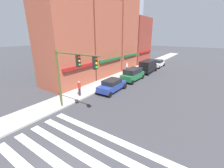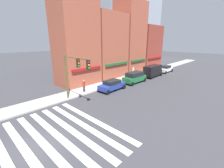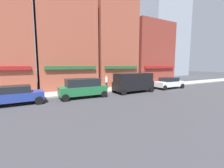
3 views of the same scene
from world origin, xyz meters
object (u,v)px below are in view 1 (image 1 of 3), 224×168
object	(u,v)px
sedan_white	(158,63)
pedestrian_red_jacket	(79,88)
traffic_signal	(72,69)
pedestrian_white_shirt	(127,67)
van_black	(148,66)
suv_green	(133,74)
sedan_blue	(112,85)

from	to	relation	value
sedan_white	pedestrian_red_jacket	distance (m)	22.26
traffic_signal	pedestrian_white_shirt	xyz separation A→B (m)	(16.90, 3.76, -3.09)
pedestrian_red_jacket	van_black	bearing A→B (deg)	148.16
pedestrian_red_jacket	pedestrian_white_shirt	distance (m)	14.01
van_black	sedan_white	distance (m)	6.31
traffic_signal	van_black	size ratio (longest dim) A/B	1.13
pedestrian_white_shirt	suv_green	bearing A→B (deg)	90.79
van_black	pedestrian_white_shirt	world-z (taller)	van_black
sedan_blue	pedestrian_white_shirt	xyz separation A→B (m)	(10.38, 3.52, 0.23)
sedan_white	pedestrian_white_shirt	bearing A→B (deg)	156.26
sedan_blue	sedan_white	size ratio (longest dim) A/B	1.01
traffic_signal	sedan_white	size ratio (longest dim) A/B	1.29
suv_green	pedestrian_white_shirt	xyz separation A→B (m)	(4.50, 3.52, 0.04)
suv_green	sedan_white	distance (m)	12.70
traffic_signal	sedan_blue	bearing A→B (deg)	2.16
van_black	sedan_white	bearing A→B (deg)	-1.42
sedan_white	pedestrian_red_jacket	xyz separation A→B (m)	(-22.15, 2.19, 0.23)
sedan_blue	pedestrian_white_shirt	world-z (taller)	pedestrian_white_shirt
suv_green	sedan_white	bearing A→B (deg)	1.64
sedan_blue	van_black	distance (m)	12.30
pedestrian_white_shirt	pedestrian_red_jacket	bearing A→B (deg)	58.20
traffic_signal	suv_green	size ratio (longest dim) A/B	1.20
traffic_signal	pedestrian_red_jacket	bearing A→B (deg)	39.54
traffic_signal	pedestrian_white_shirt	bearing A→B (deg)	12.55
suv_green	pedestrian_red_jacket	xyz separation A→B (m)	(-9.45, 2.19, 0.04)
van_black	sedan_blue	bearing A→B (deg)	178.58
pedestrian_red_jacket	pedestrian_white_shirt	world-z (taller)	same
suv_green	pedestrian_red_jacket	bearing A→B (deg)	168.59
pedestrian_white_shirt	sedan_blue	bearing A→B (deg)	71.49
sedan_blue	van_black	size ratio (longest dim) A/B	0.88
suv_green	van_black	xyz separation A→B (m)	(6.41, -0.00, 0.25)
traffic_signal	sedan_white	xyz separation A→B (m)	(25.10, 0.25, -3.32)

